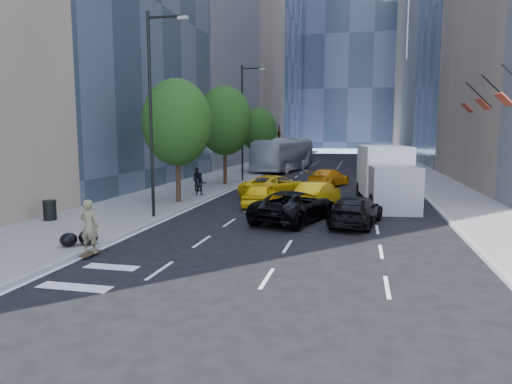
% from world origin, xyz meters
% --- Properties ---
extents(ground, '(160.00, 160.00, 0.00)m').
position_xyz_m(ground, '(0.00, 0.00, 0.00)').
color(ground, black).
rests_on(ground, ground).
extents(sidewalk_left, '(6.00, 120.00, 0.15)m').
position_xyz_m(sidewalk_left, '(-9.00, 30.00, 0.07)').
color(sidewalk_left, slate).
rests_on(sidewalk_left, ground).
extents(sidewalk_right, '(4.00, 120.00, 0.15)m').
position_xyz_m(sidewalk_right, '(10.00, 30.00, 0.07)').
color(sidewalk_right, slate).
rests_on(sidewalk_right, ground).
extents(tower_left_end, '(20.00, 28.00, 60.00)m').
position_xyz_m(tower_left_end, '(-22.00, 92.00, 30.00)').
color(tower_left_end, '#2F3B49').
rests_on(tower_left_end, ground).
extents(tower_right_far, '(20.00, 24.00, 50.00)m').
position_xyz_m(tower_right_far, '(22.00, 98.00, 25.00)').
color(tower_right_far, '#7C6C56').
rests_on(tower_right_far, ground).
extents(lamp_near, '(2.13, 0.22, 10.00)m').
position_xyz_m(lamp_near, '(-6.32, 4.00, 5.81)').
color(lamp_near, black).
rests_on(lamp_near, sidewalk_left).
extents(lamp_far, '(2.13, 0.22, 10.00)m').
position_xyz_m(lamp_far, '(-6.32, 22.00, 5.81)').
color(lamp_far, black).
rests_on(lamp_far, sidewalk_left).
extents(tree_near, '(4.20, 4.20, 7.46)m').
position_xyz_m(tree_near, '(-7.20, 9.00, 4.97)').
color(tree_near, black).
rests_on(tree_near, sidewalk_left).
extents(tree_mid, '(4.50, 4.50, 7.99)m').
position_xyz_m(tree_mid, '(-7.20, 19.00, 5.32)').
color(tree_mid, black).
rests_on(tree_mid, sidewalk_left).
extents(tree_far, '(3.90, 3.90, 6.92)m').
position_xyz_m(tree_far, '(-7.20, 32.00, 4.62)').
color(tree_far, black).
rests_on(tree_far, sidewalk_left).
extents(traffic_signal, '(2.48, 0.53, 5.20)m').
position_xyz_m(traffic_signal, '(-6.40, 40.00, 4.23)').
color(traffic_signal, black).
rests_on(traffic_signal, sidewalk_left).
extents(facade_flags, '(1.85, 13.30, 2.05)m').
position_xyz_m(facade_flags, '(10.64, 10.00, 6.18)').
color(facade_flags, black).
rests_on(facade_flags, ground).
extents(skateboarder, '(0.70, 0.46, 1.92)m').
position_xyz_m(skateboarder, '(-5.60, -3.00, 0.96)').
color(skateboarder, olive).
rests_on(skateboarder, ground).
extents(black_sedan_lincoln, '(4.08, 6.05, 1.54)m').
position_xyz_m(black_sedan_lincoln, '(0.50, 5.00, 0.77)').
color(black_sedan_lincoln, black).
rests_on(black_sedan_lincoln, ground).
extents(black_sedan_mercedes, '(2.86, 5.10, 1.40)m').
position_xyz_m(black_sedan_mercedes, '(3.53, 4.78, 0.70)').
color(black_sedan_mercedes, black).
rests_on(black_sedan_mercedes, ground).
extents(taxi_a, '(1.78, 4.21, 1.42)m').
position_xyz_m(taxi_a, '(-2.00, 9.14, 0.71)').
color(taxi_a, yellow).
rests_on(taxi_a, ground).
extents(taxi_b, '(2.64, 4.60, 1.43)m').
position_xyz_m(taxi_b, '(1.20, 10.33, 0.72)').
color(taxi_b, '#E1A70B').
rests_on(taxi_b, ground).
extents(taxi_c, '(4.46, 6.02, 1.52)m').
position_xyz_m(taxi_c, '(-2.00, 13.29, 0.76)').
color(taxi_c, '#DDB10B').
rests_on(taxi_c, ground).
extents(taxi_d, '(3.59, 5.30, 1.43)m').
position_xyz_m(taxi_d, '(1.20, 20.50, 0.71)').
color(taxi_d, orange).
rests_on(taxi_d, ground).
extents(city_bus, '(5.21, 13.79, 3.75)m').
position_xyz_m(city_bus, '(-4.80, 34.44, 1.87)').
color(city_bus, silver).
rests_on(city_bus, ground).
extents(box_truck, '(3.55, 7.70, 3.56)m').
position_xyz_m(box_truck, '(5.21, 11.33, 1.81)').
color(box_truck, white).
rests_on(box_truck, ground).
extents(pedestrian_a, '(0.95, 0.90, 1.54)m').
position_xyz_m(pedestrian_a, '(-6.80, 11.90, 0.92)').
color(pedestrian_a, black).
rests_on(pedestrian_a, sidewalk_left).
extents(pedestrian_b, '(1.05, 1.00, 1.75)m').
position_xyz_m(pedestrian_b, '(-7.78, 13.88, 1.02)').
color(pedestrian_b, black).
rests_on(pedestrian_b, sidewalk_left).
extents(trash_can, '(0.61, 0.61, 0.92)m').
position_xyz_m(trash_can, '(-11.00, 2.00, 0.61)').
color(trash_can, black).
rests_on(trash_can, sidewalk_left).
extents(garbage_bags, '(1.21, 1.16, 0.60)m').
position_xyz_m(garbage_bags, '(-6.55, -2.17, 0.43)').
color(garbage_bags, black).
rests_on(garbage_bags, sidewalk_left).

